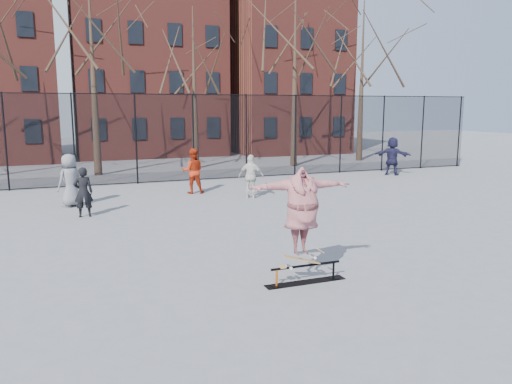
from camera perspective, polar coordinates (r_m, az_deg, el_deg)
name	(u,v)px	position (r m, az deg, el deg)	size (l,w,h in m)	color
ground	(288,264)	(11.07, 3.73, -8.24)	(100.00, 100.00, 0.00)	slate
skate_rail	(306,275)	(9.96, 5.70, -9.47)	(1.68, 0.26, 0.37)	black
skateboard	(301,263)	(9.83, 5.18, -8.04)	(0.83, 0.20, 0.10)	#A27841
skater	(302,218)	(9.59, 5.27, -2.92)	(2.09, 0.57, 1.70)	navy
bystander_grey	(70,180)	(18.28, -20.49, 1.26)	(0.89, 0.58, 1.83)	slate
bystander_black	(83,192)	(16.43, -19.13, -0.01)	(0.57, 0.38, 1.57)	black
bystander_red	(193,171)	(19.96, -7.22, 2.40)	(0.87, 0.68, 1.79)	#A2260E
bystander_white	(251,176)	(18.74, -0.56, 1.79)	(0.96, 0.40, 1.64)	beige
bystander_navy	(392,156)	(26.06, 15.31, 3.98)	(1.78, 0.57, 1.92)	#1D1C38
fence	(167,137)	(23.01, -10.12, 6.20)	(34.03, 0.07, 4.00)	black
tree_row	(143,28)	(27.30, -12.77, 17.80)	(33.66, 7.46, 10.67)	black
rowhouses	(138,67)	(36.01, -13.30, 13.70)	(29.00, 7.00, 13.00)	maroon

